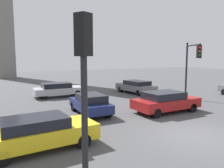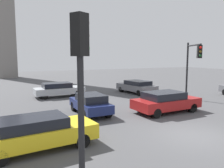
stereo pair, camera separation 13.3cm
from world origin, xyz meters
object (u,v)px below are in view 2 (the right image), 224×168
object	(u,v)px
traffic_light_0	(81,76)
car_4	(90,103)
car_0	(59,89)
traffic_light_1	(193,60)
car_1	(166,101)
car_3	(37,132)
car_2	(137,86)

from	to	relation	value
traffic_light_0	car_4	size ratio (longest dim) A/B	1.21
traffic_light_0	car_0	bearing A→B (deg)	51.39
car_0	car_4	size ratio (longest dim) A/B	1.15
traffic_light_1	car_4	bearing A→B (deg)	-62.10
car_0	car_1	distance (m)	10.76
car_1	car_3	distance (m)	9.34
traffic_light_1	car_0	distance (m)	12.49
car_1	car_0	bearing A→B (deg)	117.26
car_0	car_3	xyz separation A→B (m)	(-3.91, -12.01, 0.02)
car_4	car_2	bearing A→B (deg)	-50.41
car_3	car_4	bearing A→B (deg)	42.52
traffic_light_0	car_0	size ratio (longest dim) A/B	1.05
traffic_light_0	car_1	xyz separation A→B (m)	(8.59, 6.90, -2.65)
car_0	car_3	distance (m)	12.63
car_0	car_4	world-z (taller)	car_4
traffic_light_0	car_1	size ratio (longest dim) A/B	1.03
car_0	car_3	size ratio (longest dim) A/B	0.96
car_1	car_3	world-z (taller)	car_1
car_0	car_1	bearing A→B (deg)	-61.84
car_2	car_3	bearing A→B (deg)	124.66
car_1	car_3	xyz separation A→B (m)	(-8.99, -2.52, -0.02)
car_2	car_1	bearing A→B (deg)	153.69
traffic_light_0	car_0	world-z (taller)	traffic_light_0
traffic_light_0	car_3	xyz separation A→B (m)	(-0.40, 4.38, -2.67)
traffic_light_0	car_1	distance (m)	11.33
car_1	car_4	size ratio (longest dim) A/B	1.17
traffic_light_0	car_3	bearing A→B (deg)	68.75
car_1	car_2	bearing A→B (deg)	69.52
car_0	car_1	size ratio (longest dim) A/B	0.98
car_3	traffic_light_0	bearing A→B (deg)	-88.99
car_3	car_4	world-z (taller)	car_3
car_4	car_3	bearing A→B (deg)	138.32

